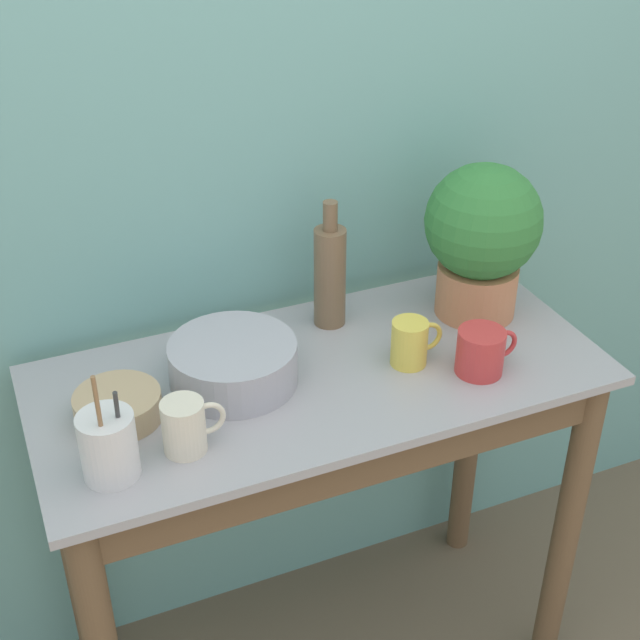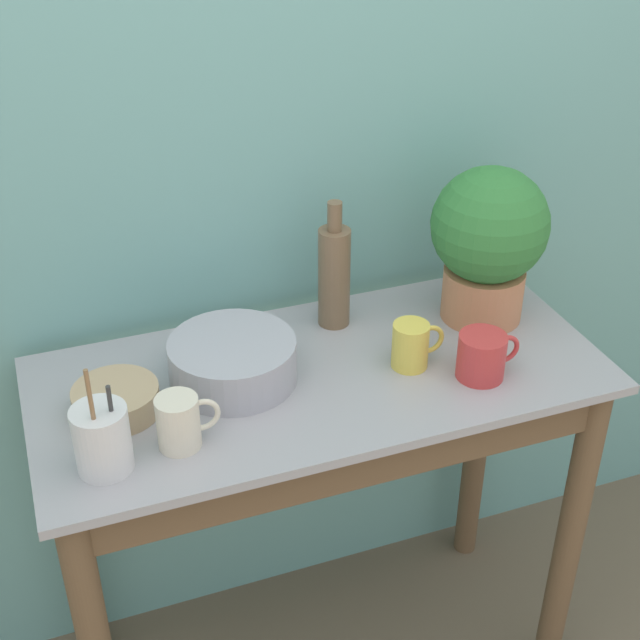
# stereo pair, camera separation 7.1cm
# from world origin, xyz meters

# --- Properties ---
(wall_back) EXTENTS (6.00, 0.05, 2.40)m
(wall_back) POSITION_xyz_m (0.00, 0.57, 1.20)
(wall_back) COLOR #70ADA8
(wall_back) RESTS_ON ground_plane
(counter_table) EXTENTS (1.13, 0.52, 0.87)m
(counter_table) POSITION_xyz_m (0.00, 0.24, 0.65)
(counter_table) COLOR brown
(counter_table) RESTS_ON ground_plane
(potted_plant) EXTENTS (0.25, 0.25, 0.34)m
(potted_plant) POSITION_xyz_m (0.40, 0.34, 1.06)
(potted_plant) COLOR tan
(potted_plant) RESTS_ON counter_table
(bowl_wash_large) EXTENTS (0.25, 0.25, 0.09)m
(bowl_wash_large) POSITION_xyz_m (-0.17, 0.29, 0.91)
(bowl_wash_large) COLOR #A8A8B2
(bowl_wash_large) RESTS_ON counter_table
(bottle_tall) EXTENTS (0.07, 0.07, 0.28)m
(bottle_tall) POSITION_xyz_m (0.09, 0.42, 0.99)
(bottle_tall) COLOR brown
(bottle_tall) RESTS_ON counter_table
(mug_cream) EXTENTS (0.11, 0.08, 0.10)m
(mug_cream) POSITION_xyz_m (-0.31, 0.13, 0.92)
(mug_cream) COLOR beige
(mug_cream) RESTS_ON counter_table
(mug_red) EXTENTS (0.13, 0.09, 0.09)m
(mug_red) POSITION_xyz_m (0.29, 0.14, 0.92)
(mug_red) COLOR #C63838
(mug_red) RESTS_ON counter_table
(mug_yellow) EXTENTS (0.11, 0.07, 0.10)m
(mug_yellow) POSITION_xyz_m (0.18, 0.22, 0.92)
(mug_yellow) COLOR #E5CC4C
(mug_yellow) RESTS_ON counter_table
(bowl_small_tan) EXTENTS (0.16, 0.16, 0.05)m
(bowl_small_tan) POSITION_xyz_m (-0.40, 0.27, 0.90)
(bowl_small_tan) COLOR tan
(bowl_small_tan) RESTS_ON counter_table
(utensil_cup) EXTENTS (0.10, 0.10, 0.22)m
(utensil_cup) POSITION_xyz_m (-0.44, 0.12, 0.93)
(utensil_cup) COLOR silver
(utensil_cup) RESTS_ON counter_table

